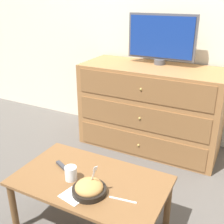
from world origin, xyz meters
The scene contains 10 objects.
ground_plane centered at (0.00, 0.00, 0.00)m, with size 12.00×12.00×0.00m, color #56514C.
wall_back centered at (0.00, 0.03, 1.30)m, with size 12.00×0.05×2.60m.
dresser centered at (0.07, -0.31, 0.42)m, with size 1.37×0.58×0.84m.
tv centered at (0.10, -0.20, 1.09)m, with size 0.65×0.11×0.47m.
coffee_table centered at (0.13, -1.56, 0.34)m, with size 0.96×0.57×0.39m.
takeout_bowl centered at (0.19, -1.67, 0.42)m, with size 0.20×0.20×0.20m.
drink_cup centered at (0.02, -1.61, 0.43)m, with size 0.08×0.08×0.09m.
napkin centered at (0.13, -1.73, 0.39)m, with size 0.16×0.16×0.00m.
knife centered at (0.39, -1.64, 0.39)m, with size 0.16×0.03×0.01m.
remote_control centered at (-0.11, -1.53, 0.40)m, with size 0.14×0.08×0.02m.
Camera 1 is at (0.92, -2.79, 1.47)m, focal length 45.00 mm.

